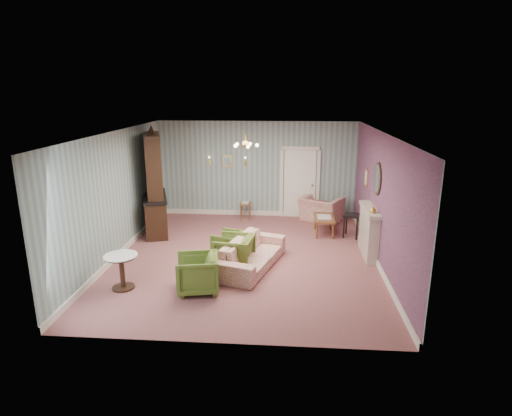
# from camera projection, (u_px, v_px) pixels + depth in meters

# --- Properties ---
(floor) EXTENTS (7.00, 7.00, 0.00)m
(floor) POSITION_uv_depth(u_px,v_px,m) (246.00, 258.00, 9.96)
(floor) COLOR #905554
(floor) RESTS_ON ground
(ceiling) EXTENTS (7.00, 7.00, 0.00)m
(ceiling) POSITION_uv_depth(u_px,v_px,m) (245.00, 133.00, 9.17)
(ceiling) COLOR white
(ceiling) RESTS_ON ground
(wall_back) EXTENTS (6.00, 0.00, 6.00)m
(wall_back) POSITION_uv_depth(u_px,v_px,m) (257.00, 169.00, 12.93)
(wall_back) COLOR gray
(wall_back) RESTS_ON ground
(wall_front) EXTENTS (6.00, 0.00, 6.00)m
(wall_front) POSITION_uv_depth(u_px,v_px,m) (222.00, 257.00, 6.21)
(wall_front) COLOR gray
(wall_front) RESTS_ON ground
(wall_left) EXTENTS (0.00, 7.00, 7.00)m
(wall_left) POSITION_uv_depth(u_px,v_px,m) (116.00, 195.00, 9.78)
(wall_left) COLOR gray
(wall_left) RESTS_ON ground
(wall_right) EXTENTS (0.00, 7.00, 7.00)m
(wall_right) POSITION_uv_depth(u_px,v_px,m) (381.00, 200.00, 9.35)
(wall_right) COLOR gray
(wall_right) RESTS_ON ground
(wall_right_floral) EXTENTS (0.00, 7.00, 7.00)m
(wall_right_floral) POSITION_uv_depth(u_px,v_px,m) (381.00, 200.00, 9.35)
(wall_right_floral) COLOR #B75B74
(wall_right_floral) RESTS_ON ground
(door) EXTENTS (1.12, 0.12, 2.16)m
(door) POSITION_uv_depth(u_px,v_px,m) (300.00, 182.00, 12.89)
(door) COLOR white
(door) RESTS_ON floor
(olive_chair_a) EXTENTS (0.87, 0.91, 0.81)m
(olive_chair_a) POSITION_uv_depth(u_px,v_px,m) (197.00, 272.00, 8.22)
(olive_chair_a) COLOR #516924
(olive_chair_a) RESTS_ON floor
(olive_chair_b) EXTENTS (0.84, 0.88, 0.81)m
(olive_chair_b) POSITION_uv_depth(u_px,v_px,m) (234.00, 250.00, 9.30)
(olive_chair_b) COLOR #516924
(olive_chair_b) RESTS_ON floor
(olive_chair_c) EXTENTS (0.79, 0.81, 0.66)m
(olive_chair_c) POSITION_uv_depth(u_px,v_px,m) (228.00, 243.00, 9.97)
(olive_chair_c) COLOR #516924
(olive_chair_c) RESTS_ON floor
(sofa_chintz) EXTENTS (1.25, 2.29, 0.86)m
(sofa_chintz) POSITION_uv_depth(u_px,v_px,m) (252.00, 249.00, 9.32)
(sofa_chintz) COLOR #A24144
(sofa_chintz) RESTS_ON floor
(wingback_chair) EXTENTS (1.35, 1.20, 0.99)m
(wingback_chair) POSITION_uv_depth(u_px,v_px,m) (321.00, 205.00, 12.58)
(wingback_chair) COLOR #A24144
(wingback_chair) RESTS_ON floor
(dresser) EXTENTS (1.10, 1.81, 2.85)m
(dresser) POSITION_uv_depth(u_px,v_px,m) (154.00, 181.00, 11.38)
(dresser) COLOR black
(dresser) RESTS_ON floor
(fireplace) EXTENTS (0.30, 1.40, 1.16)m
(fireplace) POSITION_uv_depth(u_px,v_px,m) (369.00, 232.00, 9.98)
(fireplace) COLOR beige
(fireplace) RESTS_ON floor
(mantel_vase) EXTENTS (0.15, 0.15, 0.15)m
(mantel_vase) POSITION_uv_depth(u_px,v_px,m) (373.00, 209.00, 9.42)
(mantel_vase) COLOR gold
(mantel_vase) RESTS_ON fireplace
(oval_mirror) EXTENTS (0.04, 0.76, 0.84)m
(oval_mirror) POSITION_uv_depth(u_px,v_px,m) (377.00, 179.00, 9.63)
(oval_mirror) COLOR white
(oval_mirror) RESTS_ON wall_right
(framed_print) EXTENTS (0.04, 0.34, 0.42)m
(framed_print) POSITION_uv_depth(u_px,v_px,m) (366.00, 178.00, 10.99)
(framed_print) COLOR gold
(framed_print) RESTS_ON wall_right
(coffee_table) EXTENTS (0.53, 0.95, 0.48)m
(coffee_table) POSITION_uv_depth(u_px,v_px,m) (324.00, 225.00, 11.53)
(coffee_table) COLOR brown
(coffee_table) RESTS_ON floor
(side_table_black) EXTENTS (0.53, 0.53, 0.63)m
(side_table_black) POSITION_uv_depth(u_px,v_px,m) (352.00, 226.00, 11.25)
(side_table_black) COLOR black
(side_table_black) RESTS_ON floor
(pedestal_table) EXTENTS (0.69, 0.69, 0.71)m
(pedestal_table) POSITION_uv_depth(u_px,v_px,m) (122.00, 272.00, 8.33)
(pedestal_table) COLOR black
(pedestal_table) RESTS_ON floor
(nesting_table) EXTENTS (0.34, 0.43, 0.55)m
(nesting_table) POSITION_uv_depth(u_px,v_px,m) (245.00, 210.00, 12.84)
(nesting_table) COLOR brown
(nesting_table) RESTS_ON floor
(gilt_mirror_back) EXTENTS (0.28, 0.06, 0.36)m
(gilt_mirror_back) POSITION_uv_depth(u_px,v_px,m) (227.00, 161.00, 12.89)
(gilt_mirror_back) COLOR gold
(gilt_mirror_back) RESTS_ON wall_back
(sconce_left) EXTENTS (0.16, 0.12, 0.30)m
(sconce_left) POSITION_uv_depth(u_px,v_px,m) (209.00, 161.00, 12.91)
(sconce_left) COLOR gold
(sconce_left) RESTS_ON wall_back
(sconce_right) EXTENTS (0.16, 0.12, 0.30)m
(sconce_right) POSITION_uv_depth(u_px,v_px,m) (245.00, 161.00, 12.83)
(sconce_right) COLOR gold
(sconce_right) RESTS_ON wall_back
(chandelier) EXTENTS (0.56, 0.56, 0.36)m
(chandelier) POSITION_uv_depth(u_px,v_px,m) (245.00, 145.00, 9.25)
(chandelier) COLOR gold
(chandelier) RESTS_ON ceiling
(burgundy_cushion) EXTENTS (0.41, 0.28, 0.39)m
(burgundy_cushion) POSITION_uv_depth(u_px,v_px,m) (320.00, 207.00, 12.44)
(burgundy_cushion) COLOR maroon
(burgundy_cushion) RESTS_ON wingback_chair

